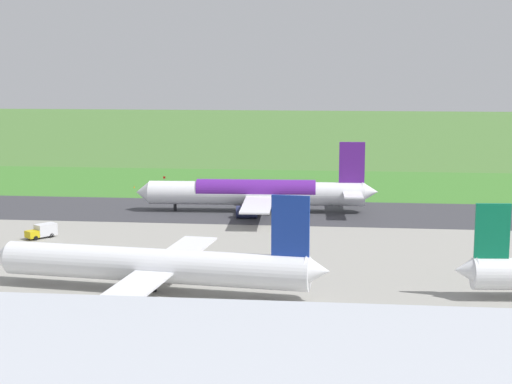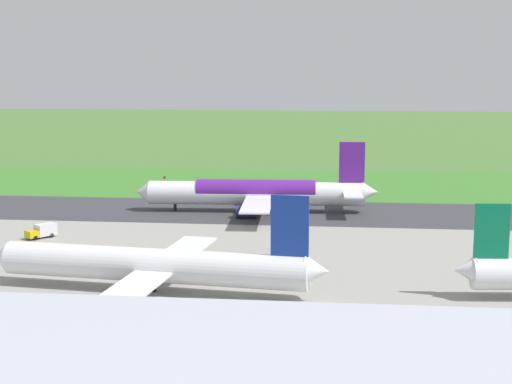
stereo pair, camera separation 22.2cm
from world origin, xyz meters
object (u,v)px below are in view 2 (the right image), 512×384
Objects in this scene: airliner_parked_mid at (155,265)px; traffic_cone_orange at (134,187)px; airliner_main at (258,193)px; service_truck_baggage at (42,231)px; no_stopping_sign at (165,180)px.

airliner_parked_mid is 98.74m from traffic_cone_orange.
service_truck_baggage is (37.75, 31.01, -2.95)m from airliner_main.
no_stopping_sign reaches higher than traffic_cone_orange.
airliner_main is 9.07× the size of service_truck_baggage.
airliner_main reaches higher than airliner_parked_mid.
traffic_cone_orange is (28.41, -94.49, -3.79)m from airliner_parked_mid.
traffic_cone_orange is (36.43, -30.74, -4.08)m from airliner_main.
service_truck_baggage is at bearing -47.77° from airliner_parked_mid.
airliner_main is at bearing 129.81° from no_stopping_sign.
airliner_parked_mid is at bearing 132.23° from service_truck_baggage.
airliner_main reaches higher than traffic_cone_orange.
airliner_parked_mid is 101.03m from no_stopping_sign.
service_truck_baggage is at bearing 39.40° from airliner_main.
airliner_main reaches higher than no_stopping_sign.
no_stopping_sign is at bearing -77.91° from airliner_parked_mid.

